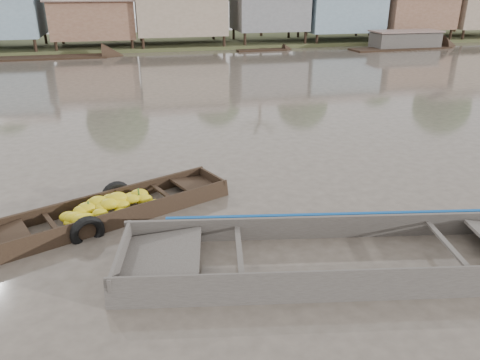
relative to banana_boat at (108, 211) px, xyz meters
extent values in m
plane|color=#4A4239|center=(2.08, -1.42, -0.15)|extent=(120.00, 120.00, 0.00)
cube|color=#384723|center=(2.08, 31.58, -0.15)|extent=(120.00, 12.00, 0.50)
cube|color=brown|center=(-1.72, 28.08, 2.05)|extent=(5.80, 4.60, 2.70)
cube|color=gray|center=(4.58, 28.08, 2.50)|extent=(6.50, 5.30, 3.30)
cube|color=slate|center=(11.58, 28.08, 2.45)|extent=(5.40, 4.70, 2.90)
cube|color=#738F9F|center=(17.58, 28.08, 2.35)|extent=(6.00, 5.00, 3.10)
cube|color=brown|center=(24.08, 28.08, 2.30)|extent=(5.70, 4.90, 2.80)
cube|color=gray|center=(30.58, 28.08, 2.55)|extent=(6.30, 5.10, 3.40)
cylinder|color=#473323|center=(-0.92, 31.58, 3.00)|extent=(0.28, 0.28, 6.30)
cylinder|color=#473323|center=(8.08, 32.58, 2.48)|extent=(0.28, 0.28, 5.25)
cylinder|color=#473323|center=(16.08, 31.58, 2.65)|extent=(0.28, 0.28, 5.60)
cylinder|color=#473323|center=(24.08, 32.58, 2.13)|extent=(0.28, 0.28, 4.55)
cube|color=black|center=(0.07, 0.04, -0.23)|extent=(5.23, 3.05, 0.08)
cube|color=black|center=(-0.16, 0.56, -0.02)|extent=(4.98, 2.30, 0.50)
cube|color=black|center=(0.30, -0.49, -0.02)|extent=(4.98, 2.30, 0.50)
cube|color=black|center=(2.48, 1.10, -0.02)|extent=(0.53, 1.09, 0.47)
cube|color=black|center=(2.06, 0.92, 0.04)|extent=(1.24, 1.29, 0.19)
cube|color=black|center=(-1.92, -0.84, 0.04)|extent=(1.24, 1.29, 0.19)
cube|color=black|center=(-1.09, -0.47, 0.08)|extent=(0.54, 1.07, 0.05)
cube|color=black|center=(1.22, 0.55, 0.08)|extent=(0.54, 1.07, 0.05)
ellipsoid|color=gold|center=(-0.18, -0.02, 0.26)|extent=(0.49, 0.42, 0.25)
ellipsoid|color=gold|center=(0.52, 0.53, 0.05)|extent=(0.45, 0.39, 0.23)
ellipsoid|color=gold|center=(0.28, -0.22, 0.04)|extent=(0.42, 0.36, 0.21)
ellipsoid|color=gold|center=(-0.52, -0.15, 0.15)|extent=(0.44, 0.38, 0.23)
ellipsoid|color=gold|center=(0.29, -0.05, 0.14)|extent=(0.45, 0.39, 0.23)
ellipsoid|color=gold|center=(-0.03, 0.13, 0.17)|extent=(0.49, 0.42, 0.25)
ellipsoid|color=gold|center=(-0.42, -0.39, 0.08)|extent=(0.46, 0.40, 0.24)
ellipsoid|color=gold|center=(0.53, 0.07, 0.21)|extent=(0.40, 0.35, 0.21)
ellipsoid|color=gold|center=(0.68, 0.53, 0.09)|extent=(0.50, 0.44, 0.26)
ellipsoid|color=gold|center=(-0.14, -0.33, 0.14)|extent=(0.40, 0.34, 0.20)
ellipsoid|color=gold|center=(-0.44, -0.49, 0.03)|extent=(0.51, 0.44, 0.26)
ellipsoid|color=gold|center=(0.18, 0.48, 0.07)|extent=(0.43, 0.37, 0.22)
ellipsoid|color=gold|center=(-0.72, -0.36, -0.01)|extent=(0.40, 0.35, 0.21)
ellipsoid|color=gold|center=(-0.57, -0.59, -0.03)|extent=(0.41, 0.36, 0.21)
ellipsoid|color=gold|center=(-0.16, 0.20, 0.11)|extent=(0.42, 0.36, 0.22)
ellipsoid|color=gold|center=(-0.51, -0.41, 0.07)|extent=(0.51, 0.45, 0.27)
ellipsoid|color=gold|center=(-0.79, -0.20, 0.06)|extent=(0.47, 0.41, 0.24)
ellipsoid|color=gold|center=(-0.65, -0.32, 0.08)|extent=(0.52, 0.45, 0.27)
ellipsoid|color=gold|center=(-0.29, 0.18, 0.15)|extent=(0.41, 0.35, 0.21)
ellipsoid|color=gold|center=(-0.09, -0.11, 0.18)|extent=(0.48, 0.42, 0.25)
ellipsoid|color=gold|center=(0.06, 0.13, 0.24)|extent=(0.39, 0.34, 0.20)
ellipsoid|color=gold|center=(0.40, 0.13, 0.19)|extent=(0.47, 0.41, 0.24)
ellipsoid|color=gold|center=(-0.40, -0.11, 0.18)|extent=(0.51, 0.45, 0.27)
ellipsoid|color=gold|center=(0.17, -0.02, 0.18)|extent=(0.46, 0.40, 0.24)
ellipsoid|color=gold|center=(-0.40, -0.47, 0.02)|extent=(0.50, 0.43, 0.26)
ellipsoid|color=gold|center=(-0.15, 0.15, 0.15)|extent=(0.46, 0.40, 0.24)
ellipsoid|color=gold|center=(0.04, -0.13, 0.23)|extent=(0.49, 0.42, 0.25)
ellipsoid|color=gold|center=(0.78, 0.20, 0.11)|extent=(0.47, 0.41, 0.24)
ellipsoid|color=gold|center=(-0.18, 0.06, 0.16)|extent=(0.45, 0.39, 0.23)
ellipsoid|color=gold|center=(1.03, 0.10, 0.02)|extent=(0.43, 0.37, 0.22)
ellipsoid|color=gold|center=(0.22, 0.07, 0.26)|extent=(0.53, 0.46, 0.27)
ellipsoid|color=gold|center=(0.16, 0.43, 0.08)|extent=(0.44, 0.39, 0.23)
cylinder|color=#3F6626|center=(-0.37, -0.15, 0.26)|extent=(0.04, 0.04, 0.17)
cylinder|color=#3F6626|center=(0.24, 0.12, 0.26)|extent=(0.04, 0.04, 0.17)
cylinder|color=#3F6626|center=(0.68, 0.31, 0.26)|extent=(0.04, 0.04, 0.17)
torus|color=black|center=(0.15, 0.79, 0.00)|extent=(0.73, 0.45, 0.72)
torus|color=black|center=(-0.37, -0.86, 0.00)|extent=(0.72, 0.44, 0.71)
cube|color=#3F3935|center=(4.23, -2.87, -0.23)|extent=(8.13, 3.02, 0.08)
cube|color=#3F3935|center=(4.40, -1.91, 0.06)|extent=(8.05, 1.53, 0.65)
cube|color=#3F3935|center=(4.07, -3.83, 0.06)|extent=(8.05, 1.53, 0.65)
cube|color=#3F3935|center=(0.31, -2.20, 0.06)|extent=(0.39, 1.97, 0.62)
cube|color=#3F3935|center=(0.99, -2.32, 0.14)|extent=(1.65, 1.92, 0.25)
cube|color=#3F3935|center=(2.36, -2.55, 0.19)|extent=(0.42, 1.90, 0.05)
cube|color=#3F3935|center=(6.11, -3.19, 0.19)|extent=(0.42, 1.90, 0.05)
cube|color=#665E54|center=(4.23, -2.87, -0.17)|extent=(6.23, 2.55, 0.02)
cube|color=navy|center=(4.41, -1.84, 0.31)|extent=(6.50, 1.19, 0.16)
cube|color=black|center=(-4.75, 24.17, -0.20)|extent=(7.78, 1.75, 0.35)
cube|color=black|center=(20.51, 23.13, -0.20)|extent=(8.05, 2.42, 0.35)
cube|color=black|center=(10.11, 24.56, -0.20)|extent=(3.72, 0.97, 0.35)
cube|color=black|center=(21.08, 23.58, 0.40)|extent=(5.00, 2.00, 1.20)
camera|label=1|loc=(0.81, -9.48, 4.62)|focal=35.00mm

